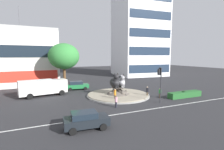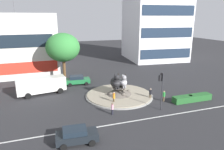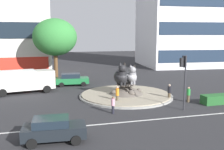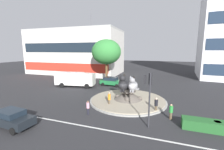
% 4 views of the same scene
% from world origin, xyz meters
% --- Properties ---
extents(ground_plane, '(160.00, 160.00, 0.00)m').
position_xyz_m(ground_plane, '(0.00, 0.00, 0.00)').
color(ground_plane, '#28282B').
extents(lane_centreline, '(112.00, 0.20, 0.01)m').
position_xyz_m(lane_centreline, '(0.00, -8.18, 0.00)').
color(lane_centreline, silver).
rests_on(lane_centreline, ground).
extents(roundabout_island, '(10.40, 10.40, 1.44)m').
position_xyz_m(roundabout_island, '(0.00, 0.00, 0.41)').
color(roundabout_island, gray).
rests_on(roundabout_island, ground).
extents(cat_statue_black, '(1.52, 2.49, 2.51)m').
position_xyz_m(cat_statue_black, '(-0.64, -0.14, 2.35)').
color(cat_statue_black, black).
rests_on(cat_statue_black, roundabout_island).
extents(cat_statue_grey, '(1.39, 2.14, 2.20)m').
position_xyz_m(cat_statue_grey, '(0.66, 0.06, 2.24)').
color(cat_statue_grey, gray).
rests_on(cat_statue_grey, roundabout_island).
extents(traffic_light_mast, '(0.71, 0.56, 4.99)m').
position_xyz_m(traffic_light_mast, '(3.39, -6.37, 3.66)').
color(traffic_light_mast, '#2D2D33').
rests_on(traffic_light_mast, ground).
extents(shophouse_block, '(26.86, 13.89, 17.94)m').
position_xyz_m(shophouse_block, '(-21.05, 20.43, 6.32)').
color(shophouse_block, silver).
rests_on(shophouse_block, ground).
extents(clipped_hedge_strip, '(6.11, 1.20, 0.90)m').
position_xyz_m(clipped_hedge_strip, '(9.39, -5.27, 0.45)').
color(clipped_hedge_strip, '#235B28').
rests_on(clipped_hedge_strip, ground).
extents(broadleaf_tree_behind_island, '(6.14, 6.14, 9.16)m').
position_xyz_m(broadleaf_tree_behind_island, '(-7.18, 10.31, 6.52)').
color(broadleaf_tree_behind_island, brown).
rests_on(broadleaf_tree_behind_island, ground).
extents(pedestrian_green_shirt, '(0.37, 0.37, 1.60)m').
position_xyz_m(pedestrian_green_shirt, '(5.42, -4.02, 0.83)').
color(pedestrian_green_shirt, brown).
rests_on(pedestrian_green_shirt, ground).
extents(pedestrian_black_shirt, '(0.38, 0.38, 1.73)m').
position_xyz_m(pedestrian_black_shirt, '(3.90, -2.80, 0.91)').
color(pedestrian_black_shirt, brown).
rests_on(pedestrian_black_shirt, ground).
extents(pedestrian_orange_shirt, '(0.34, 0.34, 1.76)m').
position_xyz_m(pedestrian_orange_shirt, '(-1.76, -2.62, 0.94)').
color(pedestrian_orange_shirt, brown).
rests_on(pedestrian_orange_shirt, ground).
extents(pedestrian_pink_shirt, '(0.33, 0.33, 1.55)m').
position_xyz_m(pedestrian_pink_shirt, '(-3.05, -5.76, 0.81)').
color(pedestrian_pink_shirt, black).
rests_on(pedestrian_pink_shirt, ground).
extents(sedan_on_far_lane, '(4.14, 2.26, 1.58)m').
position_xyz_m(sedan_on_far_lane, '(-8.27, -10.47, 0.83)').
color(sedan_on_far_lane, black).
rests_on(sedan_on_far_lane, ground).
extents(hatchback_near_shophouse, '(4.51, 2.38, 1.66)m').
position_xyz_m(hatchback_near_shophouse, '(-5.20, 7.85, 0.86)').
color(hatchback_near_shophouse, '#1E6B38').
rests_on(hatchback_near_shophouse, ground).
extents(delivery_box_truck, '(7.66, 3.49, 2.71)m').
position_xyz_m(delivery_box_truck, '(-11.40, 4.72, 1.53)').
color(delivery_box_truck, silver).
rests_on(delivery_box_truck, ground).
extents(litter_bin, '(0.56, 0.56, 0.90)m').
position_xyz_m(litter_bin, '(9.12, -5.23, 0.45)').
color(litter_bin, '#2D4233').
rests_on(litter_bin, ground).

